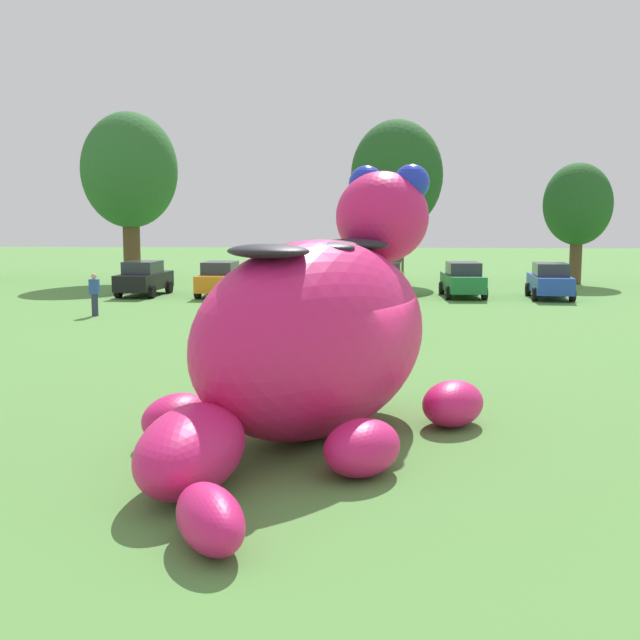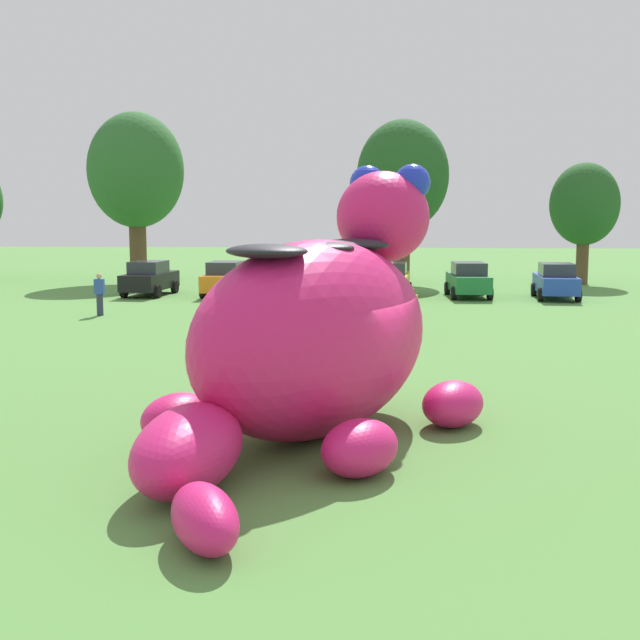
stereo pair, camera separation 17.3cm
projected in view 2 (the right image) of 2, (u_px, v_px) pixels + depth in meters
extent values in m
plane|color=#568E42|center=(351.00, 434.00, 15.57)|extent=(160.00, 160.00, 0.00)
ellipsoid|color=#E01E6B|center=(316.00, 338.00, 15.36)|extent=(5.84, 7.28, 3.66)
ellipsoid|color=#E01E6B|center=(383.00, 217.00, 17.43)|extent=(2.68, 2.77, 1.93)
sphere|color=#1E33CC|center=(367.00, 183.00, 17.85)|extent=(0.77, 0.77, 0.77)
sphere|color=#1E33CC|center=(412.00, 182.00, 17.32)|extent=(0.77, 0.77, 0.77)
ellipsoid|color=black|center=(354.00, 245.00, 16.39)|extent=(1.84, 1.71, 0.24)
ellipsoid|color=black|center=(316.00, 247.00, 15.14)|extent=(1.84, 1.71, 0.24)
ellipsoid|color=black|center=(267.00, 251.00, 13.75)|extent=(1.84, 1.71, 0.24)
ellipsoid|color=#E01E6B|center=(279.00, 382.00, 18.10)|extent=(1.70, 1.90, 0.90)
ellipsoid|color=#E01E6B|center=(453.00, 404.00, 16.05)|extent=(1.70, 1.90, 0.90)
ellipsoid|color=#E01E6B|center=(178.00, 418.00, 14.96)|extent=(1.70, 1.90, 0.90)
ellipsoid|color=#E01E6B|center=(360.00, 448.00, 13.07)|extent=(1.70, 1.90, 0.90)
ellipsoid|color=#E01E6B|center=(189.00, 449.00, 12.32)|extent=(1.80, 3.08, 1.28)
ellipsoid|color=#E01E6B|center=(205.00, 518.00, 10.22)|extent=(1.42, 1.85, 0.78)
cube|color=black|center=(150.00, 281.00, 41.05)|extent=(2.08, 4.24, 0.80)
cube|color=#2D333D|center=(148.00, 267.00, 40.81)|extent=(1.67, 2.10, 0.60)
cylinder|color=black|center=(143.00, 286.00, 42.48)|extent=(0.30, 0.66, 0.64)
cylinder|color=black|center=(175.00, 287.00, 42.21)|extent=(0.30, 0.66, 0.64)
cylinder|color=black|center=(124.00, 291.00, 39.99)|extent=(0.30, 0.66, 0.64)
cylinder|color=black|center=(157.00, 292.00, 39.72)|extent=(0.30, 0.66, 0.64)
cube|color=orange|center=(226.00, 282.00, 40.66)|extent=(1.93, 4.19, 0.80)
cube|color=#2D333D|center=(225.00, 268.00, 40.42)|extent=(1.60, 2.05, 0.60)
cylinder|color=black|center=(216.00, 287.00, 42.07)|extent=(0.28, 0.65, 0.64)
cylinder|color=black|center=(249.00, 287.00, 41.86)|extent=(0.28, 0.65, 0.64)
cylinder|color=black|center=(203.00, 292.00, 39.57)|extent=(0.28, 0.65, 0.64)
cylinder|color=black|center=(238.00, 292.00, 39.36)|extent=(0.28, 0.65, 0.64)
cube|color=#B7BABF|center=(307.00, 283.00, 39.93)|extent=(1.80, 4.14, 0.80)
cube|color=#2D333D|center=(307.00, 269.00, 39.69)|extent=(1.54, 2.00, 0.60)
cylinder|color=black|center=(293.00, 289.00, 41.31)|extent=(0.26, 0.65, 0.64)
cylinder|color=black|center=(327.00, 289.00, 41.16)|extent=(0.26, 0.65, 0.64)
cylinder|color=black|center=(286.00, 294.00, 38.80)|extent=(0.26, 0.65, 0.64)
cylinder|color=black|center=(322.00, 294.00, 38.65)|extent=(0.26, 0.65, 0.64)
cube|color=yellow|center=(391.00, 283.00, 40.11)|extent=(2.03, 4.23, 0.80)
cube|color=#2D333D|center=(391.00, 268.00, 39.87)|extent=(1.65, 2.08, 0.60)
cylinder|color=black|center=(375.00, 288.00, 41.54)|extent=(0.29, 0.66, 0.64)
cylinder|color=black|center=(409.00, 289.00, 41.28)|extent=(0.29, 0.66, 0.64)
cylinder|color=black|center=(371.00, 293.00, 39.04)|extent=(0.29, 0.66, 0.64)
cylinder|color=black|center=(407.00, 294.00, 38.79)|extent=(0.29, 0.66, 0.64)
cube|color=#1E7238|center=(468.00, 283.00, 40.11)|extent=(1.85, 4.16, 0.80)
cube|color=#2D333D|center=(469.00, 268.00, 39.87)|extent=(1.57, 2.02, 0.60)
cylinder|color=black|center=(447.00, 288.00, 41.45)|extent=(0.26, 0.65, 0.64)
cylinder|color=black|center=(481.00, 288.00, 41.40)|extent=(0.26, 0.65, 0.64)
cylinder|color=black|center=(454.00, 293.00, 38.93)|extent=(0.26, 0.65, 0.64)
cylinder|color=black|center=(490.00, 293.00, 38.88)|extent=(0.26, 0.65, 0.64)
cube|color=#2347B7|center=(556.00, 284.00, 39.39)|extent=(1.96, 4.20, 0.80)
cube|color=#2D333D|center=(557.00, 270.00, 39.15)|extent=(1.62, 2.06, 0.60)
cylinder|color=black|center=(534.00, 289.00, 40.80)|extent=(0.28, 0.65, 0.64)
cylinder|color=black|center=(569.00, 290.00, 40.58)|extent=(0.28, 0.65, 0.64)
cylinder|color=black|center=(541.00, 295.00, 38.30)|extent=(0.28, 0.65, 0.64)
cylinder|color=black|center=(578.00, 295.00, 38.08)|extent=(0.28, 0.65, 0.64)
cylinder|color=brown|center=(138.00, 253.00, 48.58)|extent=(1.00, 1.00, 3.48)
ellipsoid|color=#2D662D|center=(136.00, 170.00, 47.94)|extent=(5.58, 5.58, 6.69)
cylinder|color=brown|center=(402.00, 255.00, 47.99)|extent=(0.95, 0.95, 3.31)
ellipsoid|color=#235623|center=(403.00, 175.00, 47.39)|extent=(5.30, 5.30, 6.36)
cylinder|color=brown|center=(582.00, 263.00, 47.23)|extent=(0.70, 0.70, 2.44)
ellipsoid|color=#235623|center=(585.00, 204.00, 46.79)|extent=(3.90, 3.90, 4.68)
cylinder|color=#2D334C|center=(100.00, 305.00, 33.08)|extent=(0.26, 0.26, 0.88)
cube|color=#2D4CA5|center=(99.00, 286.00, 32.98)|extent=(0.38, 0.22, 0.60)
sphere|color=tan|center=(99.00, 276.00, 32.92)|extent=(0.22, 0.22, 0.22)
cylinder|color=#2D334C|center=(405.00, 323.00, 27.57)|extent=(0.26, 0.26, 0.88)
cube|color=black|center=(405.00, 302.00, 27.48)|extent=(0.38, 0.22, 0.60)
sphere|color=tan|center=(405.00, 289.00, 27.42)|extent=(0.22, 0.22, 0.22)
cylinder|color=#726656|center=(411.00, 326.00, 26.86)|extent=(0.26, 0.26, 0.88)
cube|color=gold|center=(412.00, 304.00, 26.76)|extent=(0.38, 0.22, 0.60)
sphere|color=brown|center=(412.00, 291.00, 26.71)|extent=(0.22, 0.22, 0.22)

